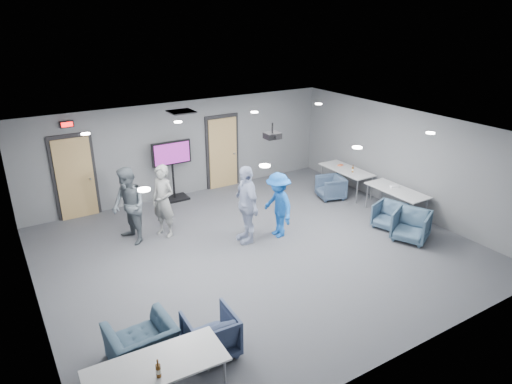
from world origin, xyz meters
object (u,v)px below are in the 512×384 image
chair_right_a (331,188)px  chair_front_a (211,334)px  table_right_a (346,171)px  table_front_left (157,367)px  chair_right_b (389,216)px  person_d (278,205)px  bottle_front (158,370)px  chair_front_b (141,343)px  person_c (246,204)px  chair_right_c (411,226)px  person_a (163,201)px  tv_stand (173,167)px  person_b (129,206)px  table_right_b (397,191)px  bottle_right (353,170)px  projector (272,135)px

chair_right_a → chair_front_a: chair_front_a is taller
table_right_a → table_front_left: bearing=121.8°
chair_right_b → chair_front_a: bearing=-92.6°
person_d → table_right_a: bearing=113.0°
table_right_a → bottle_front: size_ratio=6.39×
chair_right_a → chair_front_b: (-6.68, -3.50, -0.01)m
person_c → chair_right_c: bearing=66.4°
person_a → tv_stand: size_ratio=1.03×
chair_front_a → table_front_left: (-1.07, -0.60, 0.34)m
person_b → chair_front_b: 4.06m
bottle_front → chair_right_b: bearing=20.3°
chair_front_a → table_right_a: 7.52m
chair_right_b → table_front_left: 7.16m
chair_right_b → tv_stand: size_ratio=0.41×
person_c → table_right_a: size_ratio=1.08×
person_a → chair_front_b: 4.27m
chair_front_b → bottle_front: 1.33m
chair_right_b → table_right_b: size_ratio=0.42×
chair_right_a → tv_stand: bearing=-104.7°
chair_right_a → chair_right_b: size_ratio=1.03×
bottle_right → person_a: bearing=174.7°
person_d → table_right_b: 3.30m
person_d → table_front_left: (-4.20, -3.38, -0.10)m
chair_front_a → projector: size_ratio=2.16×
person_d → projector: projector is taller
bottle_right → chair_front_a: bearing=-149.6°
projector → person_b: bearing=159.1°
chair_front_a → table_right_a: bearing=-145.2°
chair_front_b → tv_stand: (2.86, 5.75, 0.65)m
chair_right_b → chair_front_b: (-6.68, -1.30, -0.00)m
chair_front_b → tv_stand: size_ratio=0.57×
person_a → person_b: size_ratio=0.97×
chair_front_a → chair_front_b: 1.05m
table_right_b → person_a: bearing=69.0°
bottle_right → chair_front_b: bearing=-155.6°
chair_right_c → bottle_front: bearing=-101.5°
chair_front_b → table_right_a: bearing=-156.4°
person_a → person_d: 2.68m
chair_right_a → chair_front_a: 6.92m
tv_stand → person_d: bearing=-69.7°
chair_right_c → table_front_left: (-6.72, -1.58, 0.33)m
person_b → person_d: 3.40m
chair_front_a → table_right_b: table_right_b is taller
person_a → chair_front_a: size_ratio=2.26×
chair_right_c → person_c: bearing=-147.3°
bottle_right → chair_right_b: bearing=-106.8°
table_right_b → bottle_front: (-7.47, -2.92, 0.15)m
person_b → chair_right_b: (5.63, -2.57, -0.58)m
table_front_left → chair_front_b: bearing=87.1°
chair_front_b → table_right_a: (7.33, 3.61, 0.37)m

